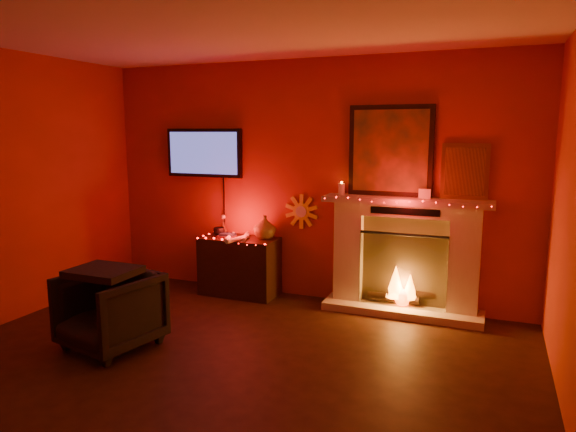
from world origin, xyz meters
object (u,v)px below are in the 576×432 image
object	(u,v)px
tv	(204,153)
armchair	(110,311)
fireplace	(404,245)
sunburst_clock	(301,212)
console_table	(241,263)

from	to	relation	value
tv	armchair	world-z (taller)	tv
fireplace	tv	world-z (taller)	fireplace
tv	fireplace	bearing A→B (deg)	-1.50
fireplace	sunburst_clock	distance (m)	1.23
fireplace	armchair	world-z (taller)	fireplace
armchair	console_table	bearing A→B (deg)	90.22
armchair	tv	bearing A→B (deg)	107.78
console_table	armchair	size ratio (longest dim) A/B	1.28
fireplace	sunburst_clock	bearing A→B (deg)	175.63
fireplace	console_table	xyz separation A→B (m)	(-1.87, -0.13, -0.34)
tv	sunburst_clock	world-z (taller)	tv
tv	sunburst_clock	size ratio (longest dim) A/B	3.10
tv	sunburst_clock	bearing A→B (deg)	1.24
armchair	fireplace	bearing A→B (deg)	52.63
console_table	armchair	bearing A→B (deg)	-102.01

